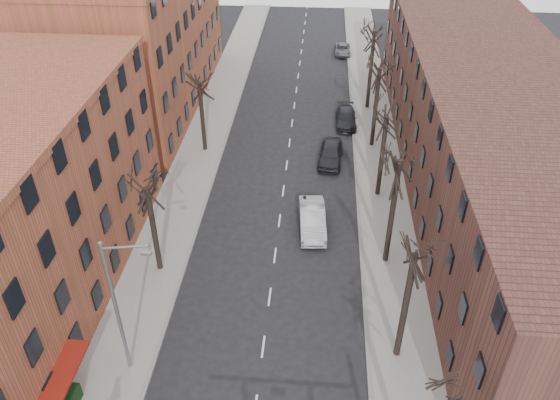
# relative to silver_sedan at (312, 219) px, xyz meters

# --- Properties ---
(sidewalk_left) EXTENTS (4.00, 90.00, 0.15)m
(sidewalk_left) POSITION_rel_silver_sedan_xyz_m (-10.48, 11.80, -0.79)
(sidewalk_left) COLOR gray
(sidewalk_left) RESTS_ON ground
(sidewalk_right) EXTENTS (4.00, 90.00, 0.15)m
(sidewalk_right) POSITION_rel_silver_sedan_xyz_m (5.52, 11.80, -0.79)
(sidewalk_right) COLOR gray
(sidewalk_right) RESTS_ON ground
(building_left_far) EXTENTS (12.00, 28.00, 14.00)m
(building_left_far) POSITION_rel_silver_sedan_xyz_m (-18.48, 20.80, 6.14)
(building_left_far) COLOR brown
(building_left_far) RESTS_ON ground
(building_right) EXTENTS (12.00, 50.00, 10.00)m
(building_right) POSITION_rel_silver_sedan_xyz_m (13.52, 6.80, 4.14)
(building_right) COLOR #4E2D24
(building_right) RESTS_ON ground
(tree_right_b) EXTENTS (5.20, 5.20, 10.80)m
(tree_right_b) POSITION_rel_silver_sedan_xyz_m (5.12, -11.20, -0.86)
(tree_right_b) COLOR black
(tree_right_b) RESTS_ON ground
(tree_right_c) EXTENTS (5.20, 5.20, 11.60)m
(tree_right_c) POSITION_rel_silver_sedan_xyz_m (5.12, -3.20, -0.86)
(tree_right_c) COLOR black
(tree_right_c) RESTS_ON ground
(tree_right_d) EXTENTS (5.20, 5.20, 10.00)m
(tree_right_d) POSITION_rel_silver_sedan_xyz_m (5.12, 4.80, -0.86)
(tree_right_d) COLOR black
(tree_right_d) RESTS_ON ground
(tree_right_e) EXTENTS (5.20, 5.20, 10.80)m
(tree_right_e) POSITION_rel_silver_sedan_xyz_m (5.12, 12.80, -0.86)
(tree_right_e) COLOR black
(tree_right_e) RESTS_ON ground
(tree_right_f) EXTENTS (5.20, 5.20, 11.60)m
(tree_right_f) POSITION_rel_silver_sedan_xyz_m (5.12, 20.80, -0.86)
(tree_right_f) COLOR black
(tree_right_f) RESTS_ON ground
(tree_left_a) EXTENTS (5.20, 5.20, 9.50)m
(tree_left_a) POSITION_rel_silver_sedan_xyz_m (-10.08, -5.20, -0.86)
(tree_left_a) COLOR black
(tree_left_a) RESTS_ON ground
(tree_left_b) EXTENTS (5.20, 5.20, 9.50)m
(tree_left_b) POSITION_rel_silver_sedan_xyz_m (-10.08, 10.80, -0.86)
(tree_left_b) COLOR black
(tree_left_b) RESTS_ON ground
(streetlight) EXTENTS (2.45, 0.22, 9.03)m
(streetlight) POSITION_rel_silver_sedan_xyz_m (-9.51, -13.20, 4.15)
(streetlight) COLOR slate
(streetlight) RESTS_ON ground
(silver_sedan) EXTENTS (2.25, 5.37, 1.72)m
(silver_sedan) POSITION_rel_silver_sedan_xyz_m (0.00, 0.00, 0.00)
(silver_sedan) COLOR #A8ABAF
(silver_sedan) RESTS_ON ground
(parked_car_near) EXTENTS (2.37, 5.08, 1.68)m
(parked_car_near) POSITION_rel_silver_sedan_xyz_m (1.32, 9.67, -0.02)
(parked_car_near) COLOR black
(parked_car_near) RESTS_ON ground
(parked_car_mid) EXTENTS (2.04, 4.85, 1.40)m
(parked_car_mid) POSITION_rel_silver_sedan_xyz_m (2.82, 16.90, -0.16)
(parked_car_mid) COLOR black
(parked_car_mid) RESTS_ON ground
(parked_car_far) EXTENTS (1.97, 4.23, 1.17)m
(parked_car_far) POSITION_rel_silver_sedan_xyz_m (2.82, 36.35, -0.28)
(parked_car_far) COLOR #5C5E64
(parked_car_far) RESTS_ON ground
(pedestrian_crossing) EXTENTS (0.71, 1.03, 1.62)m
(pedestrian_crossing) POSITION_rel_silver_sedan_xyz_m (-0.68, 1.84, -0.05)
(pedestrian_crossing) COLOR black
(pedestrian_crossing) RESTS_ON ground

